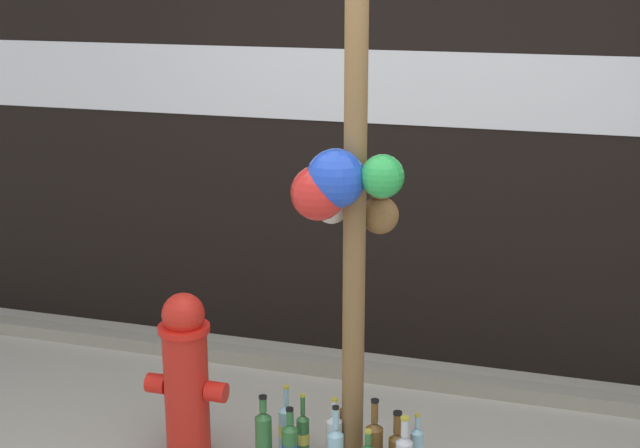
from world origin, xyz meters
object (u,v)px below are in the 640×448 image
Objects in this scene: bottle_9 at (347,429)px; bottle_10 at (290,447)px; fire_hydrant at (186,375)px; bottle_0 at (286,427)px; memorial_post at (349,130)px; bottle_3 at (334,440)px; bottle_6 at (264,437)px; bottle_2 at (303,436)px.

bottle_10 is (-0.21, -0.21, -0.02)m from bottle_9.
fire_hydrant reaches higher than bottle_0.
memorial_post is 1.44m from bottle_3.
bottle_9 is (0.34, 0.20, -0.01)m from bottle_6.
bottle_10 is (-0.19, -0.08, -0.02)m from bottle_3.
memorial_post is at bearing -12.17° from bottle_0.
fire_hydrant is 0.75m from bottle_3.
bottle_6 is at bearing -143.31° from bottle_2.
memorial_post is at bearing -75.14° from bottle_9.
bottle_2 is at bearing -155.75° from bottle_9.
bottle_6 is (-0.05, -0.17, 0.02)m from bottle_0.
bottle_10 is at bearing -1.26° from fire_hydrant.
fire_hydrant is 2.42× the size of bottle_2.
bottle_2 is at bearing 36.69° from bottle_6.
bottle_9 is at bearing 44.35° from bottle_10.
fire_hydrant is at bearing -172.86° from memorial_post.
memorial_post is 1.48m from bottle_2.
bottle_2 is at bearing 11.72° from fire_hydrant.
bottle_2 is (-0.22, 0.02, -1.46)m from memorial_post.
bottle_10 is at bearing -100.47° from bottle_2.
memorial_post is 1.49m from bottle_0.
bottle_10 is at bearing -66.18° from bottle_0.
bottle_2 is at bearing 175.59° from memorial_post.
bottle_0 is 1.01× the size of bottle_2.
memorial_post is 3.65× the size of fire_hydrant.
bottle_6 is at bearing -166.36° from bottle_3.
fire_hydrant is at bearing -164.83° from bottle_9.
bottle_3 is at bearing -102.14° from bottle_9.
memorial_post is 9.20× the size of bottle_10.
bottle_0 is at bearing 20.46° from fire_hydrant.
bottle_3 is 0.33m from bottle_6.
bottle_0 reaches higher than bottle_10.
bottle_6 is 0.13m from bottle_10.
memorial_post reaches higher than bottle_0.
bottle_2 is 0.19m from bottle_6.
memorial_post is 8.70× the size of bottle_0.
bottle_6 is 1.05× the size of bottle_9.
bottle_3 is at bearing -12.88° from bottle_2.
bottle_6 reaches higher than bottle_9.
bottle_9 is (0.72, 0.20, -0.27)m from fire_hydrant.
bottle_3 is (0.26, -0.09, 0.02)m from bottle_0.
bottle_9 is 1.07× the size of bottle_10.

